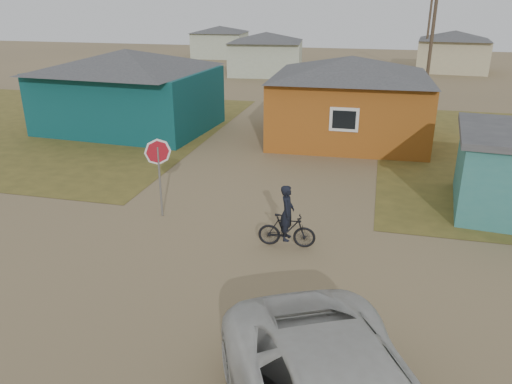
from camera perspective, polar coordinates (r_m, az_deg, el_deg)
ground at (r=12.09m, az=-6.78°, el=-10.54°), size 120.00×120.00×0.00m
grass_nw at (r=29.42m, az=-24.05°, el=7.06°), size 20.00×18.00×0.00m
house_teal at (r=26.48m, az=-14.37°, el=11.37°), size 8.93×7.08×4.00m
house_yellow at (r=23.99m, az=10.66°, el=10.55°), size 7.72×6.76×3.90m
house_pale_west at (r=44.87m, az=1.16°, el=15.62°), size 7.04×6.15×3.60m
house_beige_east at (r=50.15m, az=21.59°, el=14.80°), size 6.95×6.05×3.60m
house_pale_north at (r=58.52m, az=-4.13°, el=16.81°), size 6.28×5.81×3.40m
utility_pole_near at (r=31.75m, az=19.45°, el=16.22°), size 1.40×0.20×8.00m
utility_pole_far at (r=47.75m, az=19.16°, el=17.61°), size 1.40×0.20×8.00m
stop_sign at (r=15.22m, az=-11.10°, el=3.62°), size 0.80×0.22×2.48m
cyclist at (r=13.49m, az=3.55°, el=-3.74°), size 1.59×0.59×1.77m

